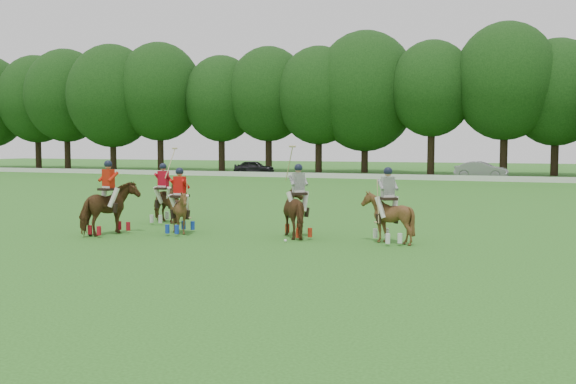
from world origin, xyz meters
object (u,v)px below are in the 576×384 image
(car_mid, at_px, (481,170))
(polo_red_b, at_px, (164,202))
(car_left, at_px, (254,167))
(polo_stripe_a, at_px, (298,211))
(polo_red_c, at_px, (180,211))
(polo_red_a, at_px, (109,208))
(polo_stripe_b, at_px, (387,216))
(polo_ball, at_px, (285,241))

(car_mid, relative_size, polo_red_b, 1.60)
(car_left, xyz_separation_m, polo_stripe_a, (18.74, -38.56, 0.16))
(polo_red_c, bearing_deg, car_left, 110.77)
(polo_red_a, xyz_separation_m, polo_stripe_b, (8.76, 1.51, -0.08))
(polo_red_c, bearing_deg, polo_stripe_b, 4.28)
(polo_red_b, relative_size, polo_red_c, 1.28)
(car_left, relative_size, polo_stripe_b, 1.75)
(polo_red_c, bearing_deg, car_mid, 80.63)
(car_left, bearing_deg, polo_stripe_b, -159.26)
(car_mid, bearing_deg, polo_stripe_b, -175.89)
(car_mid, distance_m, polo_ball, 39.72)
(polo_ball, bearing_deg, polo_red_c, 174.00)
(car_left, height_order, polo_red_c, polo_red_c)
(polo_red_c, bearing_deg, polo_stripe_a, 9.82)
(car_left, relative_size, polo_stripe_a, 1.38)
(polo_stripe_b, height_order, polo_ball, polo_stripe_b)
(polo_stripe_b, bearing_deg, polo_red_c, -175.72)
(polo_red_a, relative_size, polo_stripe_a, 0.84)
(car_mid, height_order, polo_stripe_b, polo_stripe_b)
(polo_red_c, height_order, polo_stripe_b, polo_stripe_b)
(polo_red_a, bearing_deg, car_left, 107.71)
(polo_stripe_a, bearing_deg, polo_red_b, 164.76)
(polo_red_b, bearing_deg, polo_red_a, -89.71)
(car_left, bearing_deg, polo_ball, -163.14)
(car_mid, bearing_deg, polo_red_a, 171.79)
(polo_red_a, height_order, polo_ball, polo_red_a)
(polo_red_a, distance_m, polo_red_b, 3.28)
(polo_red_a, height_order, polo_stripe_a, polo_stripe_a)
(polo_red_b, height_order, polo_red_c, polo_red_b)
(polo_red_a, relative_size, polo_red_b, 0.87)
(car_mid, height_order, polo_red_c, polo_red_c)
(polo_red_c, relative_size, polo_stripe_a, 0.76)
(car_left, distance_m, polo_stripe_b, 44.34)
(car_left, xyz_separation_m, polo_stripe_b, (21.60, -38.72, 0.13))
(polo_stripe_b, relative_size, polo_ball, 24.97)
(polo_red_a, xyz_separation_m, polo_red_b, (-0.02, 3.28, -0.09))
(polo_ball, bearing_deg, car_left, 115.28)
(car_mid, distance_m, polo_stripe_a, 38.65)
(polo_stripe_b, bearing_deg, car_left, 119.16)
(polo_ball, bearing_deg, polo_stripe_b, 17.47)
(car_left, xyz_separation_m, polo_red_c, (14.88, -39.23, 0.09))
(polo_stripe_b, bearing_deg, polo_ball, -162.53)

